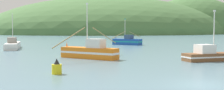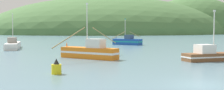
{
  "view_description": "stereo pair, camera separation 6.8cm",
  "coord_description": "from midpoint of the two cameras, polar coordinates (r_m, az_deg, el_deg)",
  "views": [
    {
      "loc": [
        -11.01,
        -16.49,
        3.86
      ],
      "look_at": [
        0.29,
        23.89,
        1.4
      ],
      "focal_mm": 44.0,
      "sensor_mm": 36.0,
      "label": 1
    },
    {
      "loc": [
        -10.94,
        -16.51,
        3.86
      ],
      "look_at": [
        0.29,
        23.89,
        1.4
      ],
      "focal_mm": 44.0,
      "sensor_mm": 36.0,
      "label": 2
    }
  ],
  "objects": [
    {
      "name": "channel_buoy",
      "position": [
        23.99,
        -11.39,
        -4.67
      ],
      "size": [
        0.85,
        0.85,
        1.34
      ],
      "color": "yellow",
      "rests_on": "ground"
    },
    {
      "name": "fishing_boat_blue",
      "position": [
        66.77,
        3.26,
        0.79
      ],
      "size": [
        10.16,
        9.02,
        6.37
      ],
      "rotation": [
        0.0,
        0.0,
        2.3
      ],
      "color": "#19479E",
      "rests_on": "ground"
    },
    {
      "name": "hill_far_center",
      "position": [
        245.21,
        16.58,
        2.32
      ],
      "size": [
        93.62,
        74.9,
        61.53
      ],
      "primitive_type": "ellipsoid",
      "color": "#47703D",
      "rests_on": "ground"
    },
    {
      "name": "fishing_boat_white",
      "position": [
        57.16,
        -19.86,
        0.01
      ],
      "size": [
        2.28,
        12.03,
        7.05
      ],
      "rotation": [
        0.0,
        0.0,
        1.57
      ],
      "color": "white",
      "rests_on": "ground"
    },
    {
      "name": "hill_mid_left",
      "position": [
        239.3,
        -0.27,
        2.44
      ],
      "size": [
        206.44,
        165.16,
        60.57
      ],
      "primitive_type": "ellipsoid",
      "color": "#47703D",
      "rests_on": "ground"
    },
    {
      "name": "fishing_boat_brown",
      "position": [
        35.55,
        20.04,
        -2.02
      ],
      "size": [
        7.71,
        2.38,
        6.15
      ],
      "rotation": [
        0.0,
        0.0,
        0.03
      ],
      "color": "brown",
      "rests_on": "ground"
    },
    {
      "name": "fishing_boat_orange",
      "position": [
        35.87,
        -4.58,
        -1.34
      ],
      "size": [
        10.08,
        9.41,
        7.24
      ],
      "rotation": [
        0.0,
        0.0,
        2.32
      ],
      "color": "orange",
      "rests_on": "ground"
    },
    {
      "name": "ground_plane",
      "position": [
        20.19,
        17.91,
        -7.84
      ],
      "size": [
        600.0,
        600.0,
        0.0
      ],
      "primitive_type": "plane",
      "color": "slate"
    }
  ]
}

